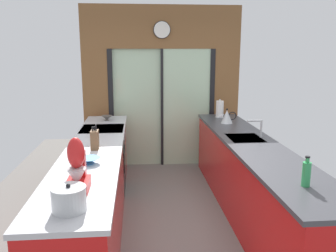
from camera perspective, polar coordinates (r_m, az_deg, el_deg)
The scene contains 14 objects.
ground_plane at distance 4.61m, azimuth 0.72°, elevation -13.29°, with size 5.04×7.60×0.02m, color slate.
back_wall_unit at distance 5.98m, azimuth -1.01°, elevation 7.84°, with size 2.64×0.12×2.70m.
left_counter_run at distance 4.00m, azimuth -11.84°, elevation -10.24°, with size 0.62×3.80×0.92m.
right_counter_run at distance 4.34m, azimuth 13.32°, elevation -8.52°, with size 0.62×3.80×0.92m.
sink_faucet at distance 4.45m, azimuth 14.46°, elevation 0.08°, with size 0.19×0.02×0.22m.
oven_range at distance 5.05m, azimuth -10.38°, elevation -5.53°, with size 0.60×0.60×0.92m.
mixing_bowl_near at distance 3.43m, azimuth -12.69°, elevation -5.47°, with size 0.22×0.22×0.06m.
mixing_bowl_far at distance 5.46m, azimuth -9.88°, elevation 1.31°, with size 0.16×0.16×0.08m.
knife_block at distance 3.89m, azimuth -11.79°, elevation -2.18°, with size 0.08×0.14×0.27m.
stand_mixer at distance 2.78m, azimuth -14.51°, elevation -6.92°, with size 0.17×0.27×0.42m.
stock_pot at distance 2.48m, azimuth -15.75°, elevation -11.32°, with size 0.23×0.23×0.19m.
kettle at distance 5.25m, azimuth 9.53°, elevation 1.51°, with size 0.26×0.18×0.22m.
soap_bottle at distance 2.99m, azimuth 21.50°, elevation -7.17°, with size 0.07×0.07×0.25m.
paper_towel_roll at distance 5.68m, azimuth 8.38°, elevation 2.70°, with size 0.14×0.14×0.30m.
Camera 1 is at (-0.43, -3.55, 1.97)m, focal length 37.62 mm.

